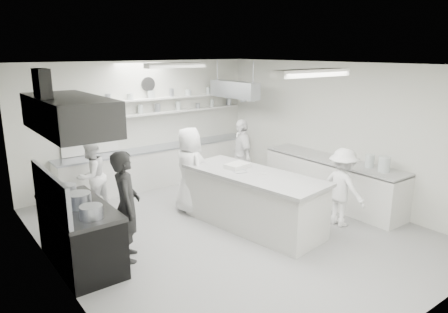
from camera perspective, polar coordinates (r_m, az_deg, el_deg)
floor at (r=7.81m, az=0.75°, el=-10.09°), size 6.00×7.00×0.02m
ceiling at (r=7.11m, az=0.83°, el=12.64°), size 6.00×7.00×0.02m
wall_back at (r=10.25m, az=-11.33°, el=4.43°), size 6.00×0.04×3.00m
wall_front at (r=5.15m, az=25.60°, el=-6.75°), size 6.00×0.04×3.00m
wall_left at (r=6.03m, az=-22.41°, el=-3.41°), size 0.04×7.00×3.00m
wall_right at (r=9.42m, az=15.39°, el=3.32°), size 0.04×7.00×3.00m
stove at (r=6.86m, az=-19.19°, el=-10.38°), size 0.80×1.80×0.90m
exhaust_hood at (r=6.33m, az=-20.61°, el=5.49°), size 0.85×2.00×0.50m
back_counter at (r=10.35m, az=-8.83°, el=-1.27°), size 5.00×0.60×0.92m
shelf_lower at (r=10.42m, az=-7.61°, el=6.13°), size 4.20×0.26×0.04m
shelf_upper at (r=10.37m, az=-7.67°, el=8.05°), size 4.20×0.26×0.04m
pass_through_window at (r=9.76m, az=-18.14°, el=3.19°), size 1.30×0.04×1.00m
wall_clock at (r=10.18m, az=-10.47°, el=9.80°), size 0.32×0.05×0.32m
right_counter at (r=9.28m, az=14.61°, el=-3.37°), size 0.74×3.30×0.94m
pot_rack at (r=10.27m, az=1.42°, el=9.23°), size 0.30×1.60×0.40m
light_fixture_front at (r=5.80m, az=12.02°, el=11.22°), size 1.30×0.25×0.10m
light_fixture_rear at (r=8.60m, az=-6.72°, el=12.40°), size 1.30×0.25×0.10m
prep_island at (r=7.78m, az=4.02°, el=-6.18°), size 1.38×2.82×1.00m
stove_pot at (r=6.56m, az=-19.38°, el=-5.91°), size 0.36×0.36×0.27m
cook_stove at (r=6.64m, az=-13.31°, el=-6.70°), size 0.64×0.76×1.77m
cook_back at (r=8.80m, az=-17.83°, el=-2.60°), size 0.93×0.86×1.52m
cook_island_left at (r=8.38m, az=-4.78°, el=-1.91°), size 0.57×0.87×1.76m
cook_island_right at (r=9.58m, az=2.45°, el=0.08°), size 0.76×1.09×1.72m
cook_right at (r=8.05m, az=16.04°, el=-4.13°), size 0.58×0.98×1.49m
bowl_island_a at (r=7.70m, az=2.23°, el=-2.23°), size 0.33×0.33×0.06m
bowl_island_b at (r=7.61m, az=5.19°, el=-2.51°), size 0.21×0.21×0.06m
bowl_right at (r=8.90m, az=15.43°, el=-0.83°), size 0.25×0.25×0.06m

